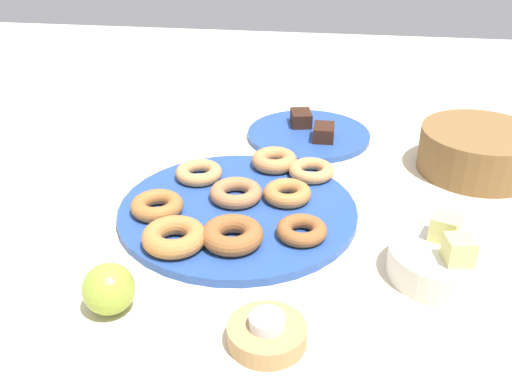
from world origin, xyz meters
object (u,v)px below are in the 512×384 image
Objects in this scene: melon_chunk_left at (445,228)px; basket at (479,151)px; donut_8 at (236,193)px; donut_4 at (174,237)px; donut_plate at (238,211)px; donut_7 at (199,173)px; brownie_near at (301,118)px; fruit_bowl at (443,262)px; tealight at (267,321)px; melon_chunk_right at (459,250)px; cake_plate at (309,135)px; donut_1 at (157,206)px; donut_2 at (302,230)px; donut_6 at (287,193)px; candle_holder at (267,334)px; donut_5 at (274,160)px; donut_3 at (311,171)px; donut_0 at (232,235)px; brownie_far at (324,132)px; apple at (109,289)px.

basket is at bearing 161.13° from melon_chunk_left.
donut_4 is at bearing -24.43° from donut_8.
donut_7 is (-0.09, -0.08, 0.02)m from donut_plate.
brownie_near is 0.54m from fruit_bowl.
melon_chunk_right reaches higher than tealight.
donut_plate is 0.14m from donut_4.
cake_plate is 0.34m from basket.
tealight is at bearing 16.06° from donut_plate.
donut_plate is at bearing -62.48° from basket.
fruit_bowl is at bearing 65.06° from donut_8.
basket is at bearing 114.97° from donut_1.
donut_4 is at bearing -75.22° from donut_2.
tealight reaches higher than donut_6.
donut_1 is 0.97× the size of donut_8.
donut_7 is at bearing -75.76° from basket.
candle_holder is at bearing 39.34° from donut_1.
basket is (0.15, 0.34, 0.01)m from brownie_near.
donut_5 is 0.96× the size of donut_8.
donut_7 is at bearing -79.77° from donut_3.
donut_5 reaches higher than donut_8.
donut_7 reaches higher than candle_holder.
donut_4 reaches higher than donut_3.
donut_5 is at bearing 156.96° from donut_4.
donut_plate is at bearing -15.77° from donut_5.
donut_0 is 0.36× the size of cake_plate.
candle_holder reaches higher than donut_plate.
fruit_bowl is at bearing 76.36° from donut_2.
donut_3 is 0.10m from donut_6.
basket is (-0.32, 0.40, 0.01)m from donut_0.
melon_chunk_left is at bearing 24.76° from brownie_far.
donut_1 reaches higher than cake_plate.
donut_8 is at bearing -114.94° from fruit_bowl.
donut_8 is 0.34m from melon_chunk_left.
melon_chunk_right is (0.03, 0.01, 0.04)m from fruit_bowl.
donut_7 is 2.28× the size of melon_chunk_right.
donut_6 is at bearing 114.35° from donut_plate.
donut_8 is at bearing -82.98° from donut_6.
brownie_near is (-0.24, -0.04, 0.00)m from donut_3.
donut_1 and donut_6 have the same top height.
donut_plate is 9.00× the size of tealight.
donut_4 reaches higher than donut_6.
donut_7 is at bearing -115.19° from melon_chunk_left.
basket is 0.38m from melon_chunk_right.
donut_0 is 1.14× the size of donut_3.
brownie_far is 0.83× the size of apple.
melon_chunk_right reaches higher than fruit_bowl.
brownie_near is at bearing -175.83° from donut_2.
donut_2 is 0.19m from donut_4.
melon_chunk_right is (0.36, -0.09, 0.02)m from basket.
cake_plate is (-0.20, -0.02, -0.02)m from donut_3.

